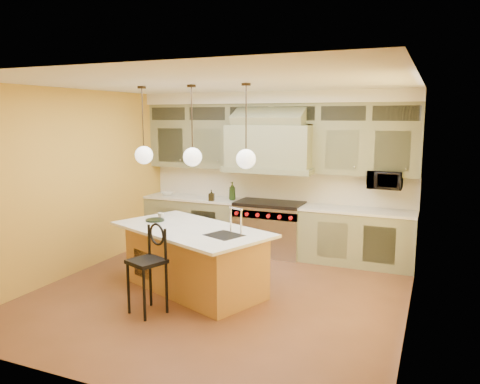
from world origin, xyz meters
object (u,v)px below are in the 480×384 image
at_px(microwave, 385,180).
at_px(range, 270,228).
at_px(kitchen_island, 194,258).
at_px(counter_stool, 149,263).

bearing_deg(microwave, range, -176.88).
height_order(kitchen_island, counter_stool, kitchen_island).
bearing_deg(kitchen_island, range, 101.43).
height_order(range, microwave, microwave).
height_order(range, counter_stool, counter_stool).
height_order(kitchen_island, microwave, microwave).
distance_m(range, kitchen_island, 2.15).
bearing_deg(range, counter_stool, -100.05).
distance_m(kitchen_island, counter_stool, 0.95).
bearing_deg(microwave, counter_stool, -128.33).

